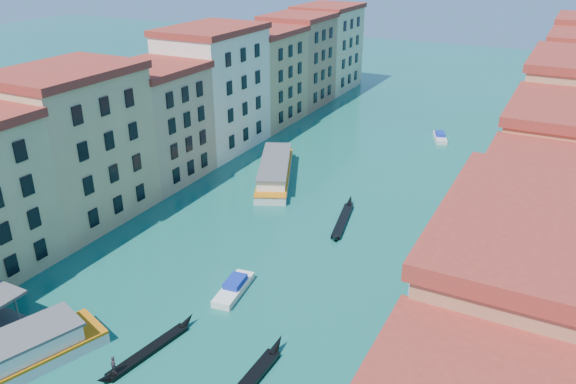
# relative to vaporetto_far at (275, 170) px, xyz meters

# --- Properties ---
(left_bank_palazzos) EXTENTS (12.80, 128.40, 21.00)m
(left_bank_palazzos) POSITION_rel_vaporetto_far_xyz_m (-16.33, 1.98, 8.36)
(left_bank_palazzos) COLOR #C0B389
(left_bank_palazzos) RESTS_ON ground
(right_bank_palazzos) EXTENTS (12.80, 128.40, 21.00)m
(right_bank_palazzos) POSITION_rel_vaporetto_far_xyz_m (39.67, 2.31, 8.40)
(right_bank_palazzos) COLOR #AC4636
(right_bank_palazzos) RESTS_ON ground
(quay) EXTENTS (4.00, 140.00, 1.00)m
(quay) POSITION_rel_vaporetto_far_xyz_m (31.67, 2.31, -0.84)
(quay) COLOR #9F9280
(quay) RESTS_ON ground
(mooring_poles_right) EXTENTS (1.44, 54.24, 3.20)m
(mooring_poles_right) POSITION_rel_vaporetto_far_xyz_m (28.77, -33.89, -0.04)
(mooring_poles_right) COLOR brown
(mooring_poles_right) RESTS_ON ground
(vaporetto_far) EXTENTS (12.44, 20.14, 2.98)m
(vaporetto_far) POSITION_rel_vaporetto_far_xyz_m (0.00, 0.00, 0.00)
(vaporetto_far) COLOR silver
(vaporetto_far) RESTS_ON ground
(gondola_fore) EXTENTS (2.70, 11.51, 2.30)m
(gondola_fore) POSITION_rel_vaporetto_far_xyz_m (9.32, -40.93, -0.96)
(gondola_fore) COLOR black
(gondola_fore) RESTS_ON ground
(gondola_far) EXTENTS (3.58, 12.87, 1.84)m
(gondola_far) POSITION_rel_vaporetto_far_xyz_m (15.07, -8.84, -0.97)
(gondola_far) COLOR black
(gondola_far) RESTS_ON ground
(motorboat_mid) EXTENTS (2.92, 6.77, 1.36)m
(motorboat_mid) POSITION_rel_vaporetto_far_xyz_m (10.99, -29.20, -0.81)
(motorboat_mid) COLOR white
(motorboat_mid) RESTS_ON ground
(motorboat_far) EXTENTS (3.95, 6.47, 1.28)m
(motorboat_far) POSITION_rel_vaporetto_far_xyz_m (18.42, 30.51, -0.84)
(motorboat_far) COLOR silver
(motorboat_far) RESTS_ON ground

